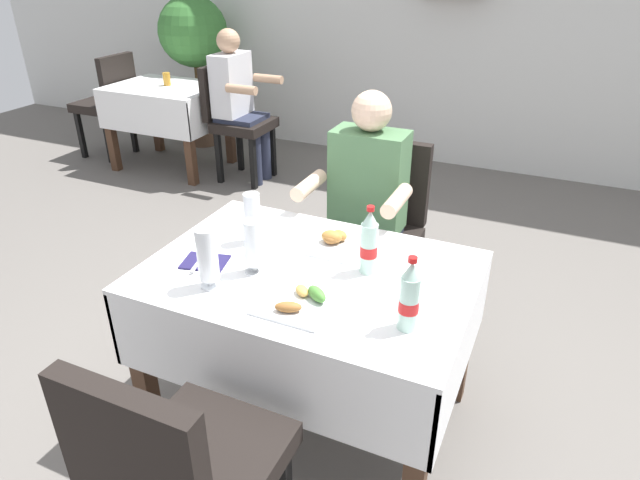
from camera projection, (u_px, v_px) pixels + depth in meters
ground_plane at (288, 399)px, 2.56m from camera, size 11.00×11.00×0.00m
main_dining_table at (310, 306)px, 2.20m from camera, size 1.24×0.87×0.75m
chair_far_diner_seat at (378, 226)px, 2.88m from camera, size 0.44×0.50×0.97m
chair_near_camera_side at (183, 468)px, 1.55m from camera, size 0.44×0.50×0.97m
seated_diner_far at (364, 205)px, 2.74m from camera, size 0.50×0.46×1.26m
plate_near_camera at (300, 301)px, 1.91m from camera, size 0.25×0.25×0.06m
plate_far_diner at (333, 241)px, 2.29m from camera, size 0.24×0.24×0.07m
beer_glass_left at (253, 218)px, 2.28m from camera, size 0.07×0.07×0.22m
beer_glass_middle at (253, 246)px, 2.06m from camera, size 0.07×0.07×0.21m
beer_glass_right at (208, 258)px, 1.97m from camera, size 0.07×0.07×0.23m
cola_bottle_primary at (369, 244)px, 2.06m from camera, size 0.07×0.07×0.27m
cola_bottle_secondary at (409, 298)px, 1.75m from camera, size 0.07×0.07×0.26m
napkin_cutlery_set at (205, 262)px, 2.17m from camera, size 0.20×0.20×0.01m
background_dining_table at (168, 107)px, 4.99m from camera, size 0.98×0.74×0.75m
background_chair_left at (108, 99)px, 5.24m from camera, size 0.50×0.44×0.97m
background_chair_right at (235, 116)px, 4.73m from camera, size 0.50×0.44×0.97m
background_patron at (238, 98)px, 4.64m from camera, size 0.46×0.50×1.26m
background_table_tumbler at (167, 79)px, 4.89m from camera, size 0.06×0.06×0.11m
potted_plant_corner at (194, 43)px, 5.38m from camera, size 0.66×0.66×1.44m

